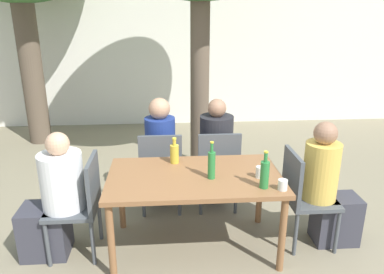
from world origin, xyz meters
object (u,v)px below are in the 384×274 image
person_seated_3 (215,155)px  patio_chair_2 (161,167)px  person_seated_2 (161,156)px  patio_chair_0 (82,201)px  dining_table_front (194,183)px  patio_chair_1 (303,193)px  drinking_glass_0 (283,185)px  patio_chair_3 (218,166)px  person_seated_1 (328,191)px  oil_cruet_1 (175,153)px  green_bottle_0 (265,174)px  green_bottle_2 (212,164)px  person_seated_0 (54,202)px  drinking_glass_1 (260,172)px

person_seated_3 → patio_chair_2: bearing=21.0°
person_seated_2 → patio_chair_2: bearing=90.0°
patio_chair_0 → person_seated_2: bearing=142.9°
dining_table_front → patio_chair_1: patio_chair_1 is taller
drinking_glass_0 → patio_chair_3: bearing=110.8°
person_seated_1 → person_seated_2: bearing=59.3°
person_seated_2 → oil_cruet_1: person_seated_2 is taller
green_bottle_0 → green_bottle_2: 0.45m
dining_table_front → green_bottle_2: green_bottle_2 is taller
green_bottle_0 → person_seated_2: bearing=125.5°
person_seated_1 → drinking_glass_0: 0.68m
patio_chair_3 → person_seated_3: person_seated_3 is taller
patio_chair_0 → patio_chair_3: bearing=117.6°
dining_table_front → person_seated_1: size_ratio=1.27×
patio_chair_1 → oil_cruet_1: oil_cruet_1 is taller
dining_table_front → green_bottle_0: green_bottle_0 is taller
patio_chair_3 → green_bottle_0: (0.24, -0.96, 0.34)m
person_seated_0 → green_bottle_0: person_seated_0 is taller
patio_chair_0 → drinking_glass_0: bearing=78.9°
green_bottle_0 → patio_chair_2: bearing=131.6°
patio_chair_1 → patio_chair_3: size_ratio=1.00×
patio_chair_2 → drinking_glass_0: bearing=134.5°
person_seated_0 → person_seated_1: person_seated_1 is taller
person_seated_2 → drinking_glass_1: bearing=130.6°
patio_chair_3 → person_seated_0: size_ratio=0.79×
drinking_glass_0 → green_bottle_2: bearing=154.8°
person_seated_0 → oil_cruet_1: person_seated_0 is taller
green_bottle_2 → patio_chair_0: bearing=176.3°
patio_chair_0 → person_seated_2: 1.14m
patio_chair_3 → drinking_glass_1: (0.25, -0.77, 0.26)m
patio_chair_2 → person_seated_2: person_seated_2 is taller
person_seated_2 → green_bottle_2: size_ratio=3.70×
patio_chair_0 → green_bottle_0: 1.60m
person_seated_1 → person_seated_3: 1.30m
oil_cruet_1 → drinking_glass_0: 1.05m
patio_chair_0 → patio_chair_2: bearing=134.5°
dining_table_front → person_seated_0: person_seated_0 is taller
green_bottle_2 → drinking_glass_0: bearing=-25.2°
person_seated_1 → drinking_glass_0: (-0.55, -0.33, 0.25)m
patio_chair_3 → person_seated_1: (0.93, -0.68, 0.01)m
person_seated_3 → oil_cruet_1: (-0.47, -0.62, 0.28)m
patio_chair_3 → green_bottle_0: green_bottle_0 is taller
patio_chair_3 → person_seated_3: bearing=-90.0°
person_seated_2 → green_bottle_0: bearing=125.5°
patio_chair_3 → oil_cruet_1: size_ratio=3.69×
dining_table_front → patio_chair_3: 0.75m
patio_chair_2 → person_seated_2: bearing=-90.0°
oil_cruet_1 → drinking_glass_1: size_ratio=2.44×
green_bottle_0 → drinking_glass_1: size_ratio=3.14×
patio_chair_0 → person_seated_0: bearing=-90.0°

